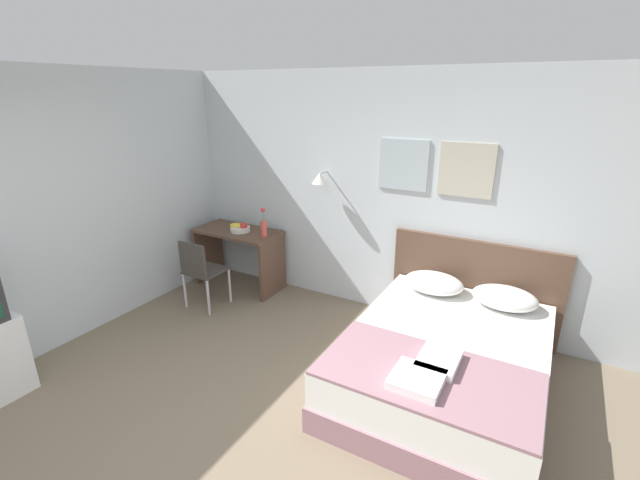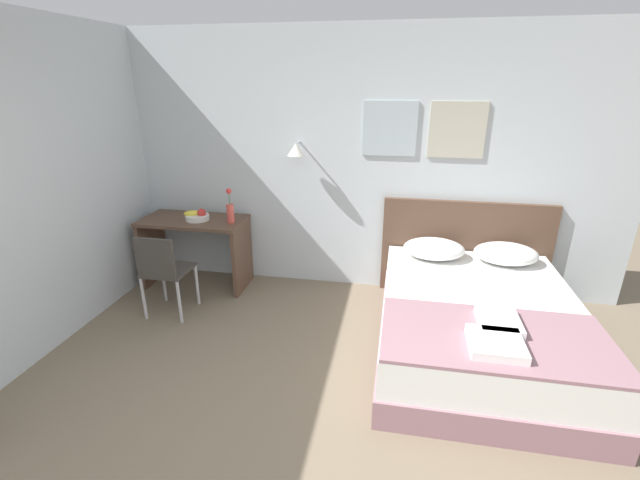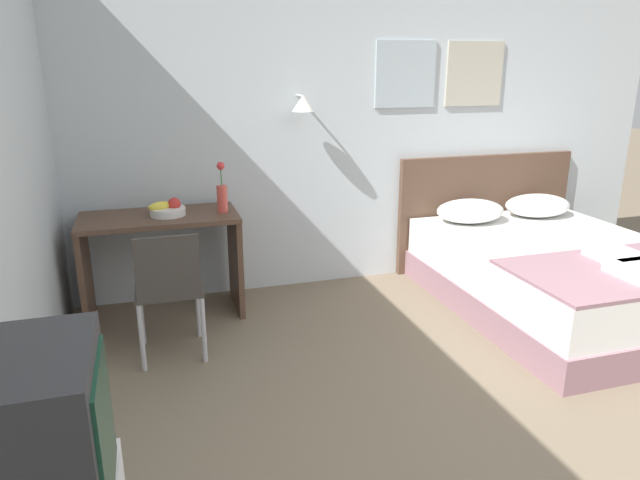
# 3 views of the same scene
# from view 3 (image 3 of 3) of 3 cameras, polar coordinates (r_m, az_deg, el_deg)

# --- Properties ---
(wall_back) EXTENTS (5.45, 0.31, 2.65)m
(wall_back) POSITION_cam_3_polar(r_m,az_deg,el_deg) (4.74, 4.31, 11.71)
(wall_back) COLOR silver
(wall_back) RESTS_ON ground_plane
(bed) EXTENTS (1.56, 2.05, 0.51)m
(bed) POSITION_cam_3_polar(r_m,az_deg,el_deg) (4.62, 22.90, -3.47)
(bed) COLOR gray
(bed) RESTS_ON ground_plane
(headboard) EXTENTS (1.68, 0.06, 1.02)m
(headboard) POSITION_cam_3_polar(r_m,az_deg,el_deg) (5.36, 16.13, 2.78)
(headboard) COLOR brown
(headboard) RESTS_ON ground_plane
(pillow_left) EXTENTS (0.58, 0.42, 0.19)m
(pillow_left) POSITION_cam_3_polar(r_m,az_deg,el_deg) (4.92, 14.80, 2.83)
(pillow_left) COLOR white
(pillow_left) RESTS_ON bed
(pillow_right) EXTENTS (0.58, 0.42, 0.19)m
(pillow_right) POSITION_cam_3_polar(r_m,az_deg,el_deg) (5.30, 20.93, 3.25)
(pillow_right) COLOR white
(pillow_right) RESTS_ON bed
(throw_blanket) EXTENTS (1.51, 0.82, 0.02)m
(throw_blanket) POSITION_cam_3_polar(r_m,az_deg,el_deg) (4.13, 28.51, -2.62)
(throw_blanket) COLOR gray
(throw_blanket) RESTS_ON bed
(folded_towel_near_foot) EXTENTS (0.28, 0.36, 0.06)m
(folded_towel_near_foot) POSITION_cam_3_polar(r_m,az_deg,el_deg) (4.24, 27.65, -1.41)
(folded_towel_near_foot) COLOR white
(folded_towel_near_foot) RESTS_ON throw_blanket
(desk) EXTENTS (1.09, 0.55, 0.76)m
(desk) POSITION_cam_3_polar(r_m,az_deg,el_deg) (4.23, -15.58, -0.73)
(desk) COLOR brown
(desk) RESTS_ON ground_plane
(desk_chair) EXTENTS (0.40, 0.40, 0.83)m
(desk_chair) POSITION_cam_3_polar(r_m,az_deg,el_deg) (3.58, -14.89, -4.37)
(desk_chair) COLOR #3D3833
(desk_chair) RESTS_ON ground_plane
(fruit_bowl) EXTENTS (0.26, 0.25, 0.12)m
(fruit_bowl) POSITION_cam_3_polar(r_m,az_deg,el_deg) (4.14, -14.99, 2.96)
(fruit_bowl) COLOR silver
(fruit_bowl) RESTS_ON desk
(flower_vase) EXTENTS (0.08, 0.08, 0.36)m
(flower_vase) POSITION_cam_3_polar(r_m,az_deg,el_deg) (4.13, -9.77, 4.53)
(flower_vase) COLOR #D14C42
(flower_vase) RESTS_ON desk
(television) EXTENTS (0.44, 0.42, 0.45)m
(television) POSITION_cam_3_polar(r_m,az_deg,el_deg) (1.60, -28.81, -17.55)
(television) COLOR #2D2D30
(television) RESTS_ON tv_stand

